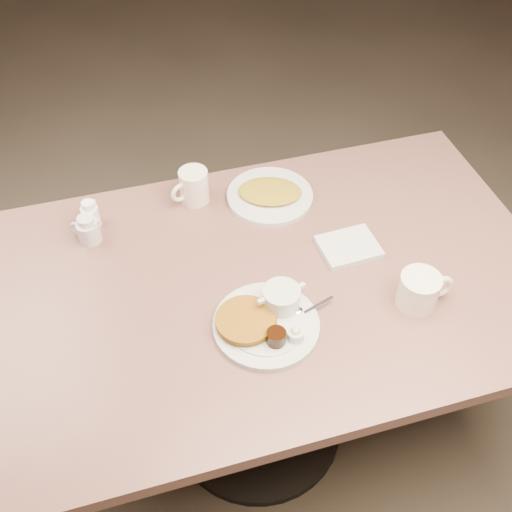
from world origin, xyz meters
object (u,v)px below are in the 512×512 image
object	(u,v)px
coffee_mug_far	(193,186)
creamer_right	(88,230)
main_plate	(267,318)
coffee_mug_near	(420,290)
hash_plate	(270,194)
creamer_left	(90,215)
diner_table	(258,321)

from	to	relation	value
coffee_mug_far	creamer_right	size ratio (longest dim) A/B	1.52
main_plate	creamer_right	bearing A→B (deg)	132.87
coffee_mug_near	hash_plate	world-z (taller)	coffee_mug_near
coffee_mug_near	creamer_left	distance (m)	0.89
diner_table	hash_plate	size ratio (longest dim) A/B	4.77
coffee_mug_near	coffee_mug_far	distance (m)	0.68
coffee_mug_far	hash_plate	size ratio (longest dim) A/B	0.40
coffee_mug_far	creamer_left	distance (m)	0.29
coffee_mug_near	creamer_right	world-z (taller)	coffee_mug_near
diner_table	creamer_left	distance (m)	0.54
diner_table	coffee_mug_far	distance (m)	0.42
hash_plate	creamer_right	bearing A→B (deg)	-176.93
main_plate	coffee_mug_far	world-z (taller)	coffee_mug_far
coffee_mug_near	hash_plate	size ratio (longest dim) A/B	0.45
diner_table	creamer_left	xyz separation A→B (m)	(-0.38, 0.32, 0.21)
main_plate	coffee_mug_far	size ratio (longest dim) A/B	2.59
main_plate	creamer_left	xyz separation A→B (m)	(-0.36, 0.46, 0.01)
hash_plate	coffee_mug_far	bearing A→B (deg)	165.94
coffee_mug_far	creamer_left	bearing A→B (deg)	-175.91
main_plate	creamer_right	size ratio (longest dim) A/B	3.94
diner_table	hash_plate	distance (m)	0.36
main_plate	coffee_mug_near	bearing A→B (deg)	-6.05
diner_table	hash_plate	xyz separation A→B (m)	(0.12, 0.29, 0.18)
diner_table	creamer_right	size ratio (longest dim) A/B	18.18
coffee_mug_near	creamer_right	bearing A→B (deg)	149.38
coffee_mug_far	creamer_right	distance (m)	0.31
main_plate	creamer_left	distance (m)	0.58
coffee_mug_near	hash_plate	xyz separation A→B (m)	(-0.23, 0.47, -0.03)
diner_table	coffee_mug_near	bearing A→B (deg)	-26.51
creamer_left	hash_plate	xyz separation A→B (m)	(0.50, -0.03, -0.02)
diner_table	coffee_mug_far	xyz separation A→B (m)	(-0.09, 0.34, 0.22)
coffee_mug_far	hash_plate	world-z (taller)	coffee_mug_far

